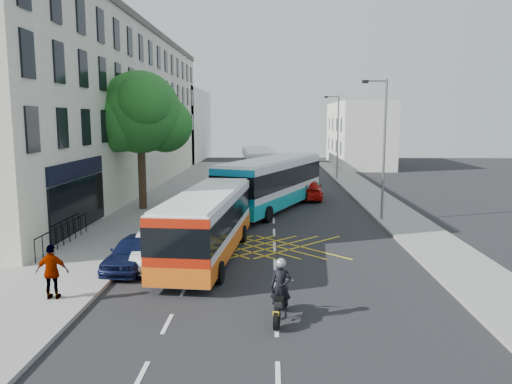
# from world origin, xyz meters

# --- Properties ---
(ground) EXTENTS (120.00, 120.00, 0.00)m
(ground) POSITION_xyz_m (0.00, 0.00, 0.00)
(ground) COLOR black
(ground) RESTS_ON ground
(pavement_left) EXTENTS (5.00, 70.00, 0.15)m
(pavement_left) POSITION_xyz_m (-8.50, 15.00, 0.07)
(pavement_left) COLOR gray
(pavement_left) RESTS_ON ground
(pavement_right) EXTENTS (3.00, 70.00, 0.15)m
(pavement_right) POSITION_xyz_m (7.50, 15.00, 0.07)
(pavement_right) COLOR gray
(pavement_right) RESTS_ON ground
(terrace_main) EXTENTS (8.30, 45.00, 13.50)m
(terrace_main) POSITION_xyz_m (-14.00, 24.49, 6.76)
(terrace_main) COLOR beige
(terrace_main) RESTS_ON ground
(terrace_far) EXTENTS (8.00, 20.00, 10.00)m
(terrace_far) POSITION_xyz_m (-14.00, 55.00, 5.00)
(terrace_far) COLOR silver
(terrace_far) RESTS_ON ground
(building_right) EXTENTS (6.00, 18.00, 8.00)m
(building_right) POSITION_xyz_m (11.00, 48.00, 4.00)
(building_right) COLOR silver
(building_right) RESTS_ON ground
(street_tree) EXTENTS (6.30, 5.70, 8.80)m
(street_tree) POSITION_xyz_m (-8.51, 14.97, 6.29)
(street_tree) COLOR #382619
(street_tree) RESTS_ON pavement_left
(lamp_near) EXTENTS (1.45, 0.15, 8.00)m
(lamp_near) POSITION_xyz_m (6.20, 12.00, 4.62)
(lamp_near) COLOR slate
(lamp_near) RESTS_ON pavement_right
(lamp_far) EXTENTS (1.45, 0.15, 8.00)m
(lamp_far) POSITION_xyz_m (6.20, 32.00, 4.62)
(lamp_far) COLOR slate
(lamp_far) RESTS_ON pavement_right
(railings) EXTENTS (0.08, 5.60, 1.14)m
(railings) POSITION_xyz_m (-9.70, 5.30, 0.72)
(railings) COLOR black
(railings) RESTS_ON pavement_left
(bus_near) EXTENTS (3.21, 10.33, 2.86)m
(bus_near) POSITION_xyz_m (-2.90, 4.12, 1.50)
(bus_near) COLOR silver
(bus_near) RESTS_ON ground
(bus_mid) EXTENTS (7.11, 12.17, 3.38)m
(bus_mid) POSITION_xyz_m (-0.10, 15.65, 1.78)
(bus_mid) COLOR silver
(bus_mid) RESTS_ON ground
(bus_far) EXTENTS (3.70, 11.66, 3.23)m
(bus_far) POSITION_xyz_m (-1.26, 27.82, 1.70)
(bus_far) COLOR silver
(bus_far) RESTS_ON ground
(motorbike) EXTENTS (0.75, 2.14, 1.91)m
(motorbike) POSITION_xyz_m (0.12, -2.61, 0.90)
(motorbike) COLOR black
(motorbike) RESTS_ON ground
(parked_car_blue) EXTENTS (2.03, 4.14, 1.36)m
(parked_car_blue) POSITION_xyz_m (-5.60, 2.36, 0.68)
(parked_car_blue) COLOR #0E1438
(parked_car_blue) RESTS_ON ground
(parked_car_silver) EXTENTS (1.81, 4.16, 1.33)m
(parked_car_silver) POSITION_xyz_m (-4.90, 2.76, 0.67)
(parked_car_silver) COLOR #9FA3A6
(parked_car_silver) RESTS_ON ground
(red_hatchback) EXTENTS (2.16, 4.86, 1.39)m
(red_hatchback) POSITION_xyz_m (2.64, 20.06, 0.69)
(red_hatchback) COLOR red
(red_hatchback) RESTS_ON ground
(distant_car_grey) EXTENTS (2.59, 4.72, 1.25)m
(distant_car_grey) POSITION_xyz_m (-0.08, 42.13, 0.63)
(distant_car_grey) COLOR #44474C
(distant_car_grey) RESTS_ON ground
(distant_car_dark) EXTENTS (1.83, 4.46, 1.44)m
(distant_car_dark) POSITION_xyz_m (3.92, 49.98, 0.72)
(distant_car_dark) COLOR black
(distant_car_dark) RESTS_ON ground
(pedestrian_far) EXTENTS (1.07, 0.49, 1.80)m
(pedestrian_far) POSITION_xyz_m (-7.23, -1.44, 1.05)
(pedestrian_far) COLOR gray
(pedestrian_far) RESTS_ON pavement_left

